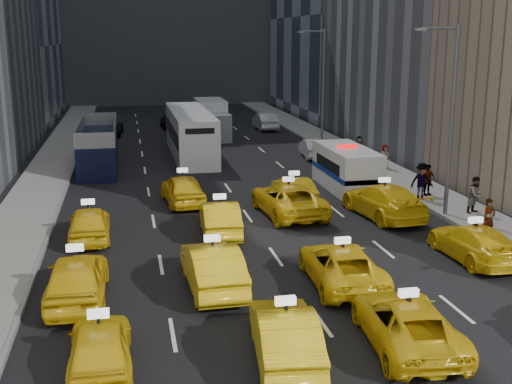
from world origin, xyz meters
TOP-DOWN VIEW (x-y plane):
  - ground at (0.00, 0.00)m, footprint 160.00×160.00m
  - sidewalk_west at (-10.50, 25.00)m, footprint 3.00×90.00m
  - sidewalk_east at (10.50, 25.00)m, footprint 3.00×90.00m
  - curb_west at (-9.05, 25.00)m, footprint 0.15×90.00m
  - curb_east at (9.05, 25.00)m, footprint 0.15×90.00m
  - streetlight_near at (9.18, 12.00)m, footprint 2.15×0.22m
  - streetlight_far at (9.18, 32.00)m, footprint 2.15×0.22m
  - taxi_4 at (-6.47, 0.30)m, footprint 1.67×4.05m
  - taxi_5 at (-1.66, -0.09)m, footprint 2.04×4.63m
  - taxi_6 at (1.88, 0.03)m, footprint 2.71×5.08m
  - taxi_8 at (-7.35, 5.08)m, footprint 1.99×4.77m
  - taxi_9 at (-2.87, 5.27)m, footprint 1.85×4.88m
  - taxi_10 at (1.60, 4.79)m, footprint 2.54×5.05m
  - taxi_11 at (7.42, 6.15)m, footprint 2.02×4.80m
  - taxi_12 at (-7.28, 11.72)m, footprint 1.80×4.29m
  - taxi_13 at (-1.72, 11.40)m, footprint 1.82×4.57m
  - taxi_14 at (1.98, 13.83)m, footprint 3.00×5.76m
  - taxi_15 at (6.34, 12.52)m, footprint 2.87×5.77m
  - taxi_16 at (-2.83, 16.92)m, footprint 2.22×4.73m
  - taxi_17 at (2.88, 16.14)m, footprint 1.62×4.10m
  - nypd_van at (6.55, 18.42)m, footprint 2.49×6.01m
  - double_decker at (-7.39, 27.65)m, footprint 3.51×10.47m
  - city_bus at (-1.05, 30.67)m, footprint 3.92×12.81m
  - box_truck at (1.63, 38.85)m, footprint 2.77×7.04m
  - misc_car_0 at (7.47, 28.21)m, footprint 1.80×4.18m
  - misc_car_1 at (-7.06, 41.88)m, footprint 2.59×4.99m
  - misc_car_2 at (1.79, 47.43)m, footprint 2.40×5.72m
  - misc_car_3 at (-1.47, 45.19)m, footprint 1.83×4.23m
  - misc_car_4 at (7.10, 42.61)m, footprint 1.67×4.73m
  - pedestrian_0 at (9.22, 8.12)m, footprint 0.69×0.53m
  - pedestrian_1 at (10.79, 11.90)m, footprint 0.98×0.79m
  - pedestrian_2 at (9.39, 14.82)m, footprint 1.26×0.54m
  - pedestrian_3 at (10.08, 15.55)m, footprint 1.06×0.64m
  - pedestrian_4 at (10.66, 22.81)m, footprint 0.82×0.54m
  - pedestrian_5 at (9.78, 25.15)m, footprint 1.69×1.10m

SIDE VIEW (x-z plane):
  - ground at x=0.00m, z-range 0.00..0.00m
  - sidewalk_west at x=-10.50m, z-range 0.00..0.15m
  - sidewalk_east at x=10.50m, z-range 0.00..0.15m
  - curb_west at x=-9.05m, z-range 0.00..0.18m
  - curb_east at x=9.05m, z-range 0.00..0.18m
  - taxi_17 at x=2.88m, z-range 0.00..1.33m
  - misc_car_0 at x=7.47m, z-range 0.00..1.34m
  - misc_car_1 at x=-7.06m, z-range 0.00..1.34m
  - taxi_6 at x=1.88m, z-range 0.00..1.36m
  - taxi_10 at x=1.60m, z-range 0.00..1.37m
  - taxi_4 at x=-6.47m, z-range 0.00..1.37m
  - taxi_11 at x=7.42m, z-range 0.00..1.38m
  - misc_car_3 at x=-1.47m, z-range 0.00..1.42m
  - taxi_12 at x=-7.28m, z-range 0.00..1.45m
  - taxi_13 at x=-1.72m, z-range 0.00..1.48m
  - taxi_5 at x=-1.66m, z-range 0.00..1.48m
  - taxi_14 at x=1.98m, z-range 0.00..1.55m
  - misc_car_4 at x=7.10m, z-range 0.00..1.55m
  - taxi_16 at x=-2.83m, z-range 0.00..1.57m
  - taxi_9 at x=-2.87m, z-range 0.00..1.59m
  - taxi_15 at x=6.34m, z-range 0.00..1.61m
  - taxi_8 at x=-7.35m, z-range 0.00..1.62m
  - misc_car_2 at x=1.79m, z-range 0.00..1.65m
  - pedestrian_4 at x=10.66m, z-range 0.15..1.69m
  - pedestrian_3 at x=10.08m, z-range 0.15..1.84m
  - pedestrian_0 at x=9.22m, z-range 0.15..1.85m
  - pedestrian_5 at x=9.78m, z-range 0.15..1.92m
  - pedestrian_1 at x=10.79m, z-range 0.15..1.93m
  - pedestrian_2 at x=9.39m, z-range 0.15..2.08m
  - nypd_van at x=6.55m, z-range -0.12..2.43m
  - double_decker at x=-7.39m, z-range -0.02..2.97m
  - box_truck at x=1.63m, z-range -0.03..3.14m
  - city_bus at x=-1.05m, z-range -0.01..3.24m
  - streetlight_near at x=9.18m, z-range 0.42..9.42m
  - streetlight_far at x=9.18m, z-range 0.42..9.42m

